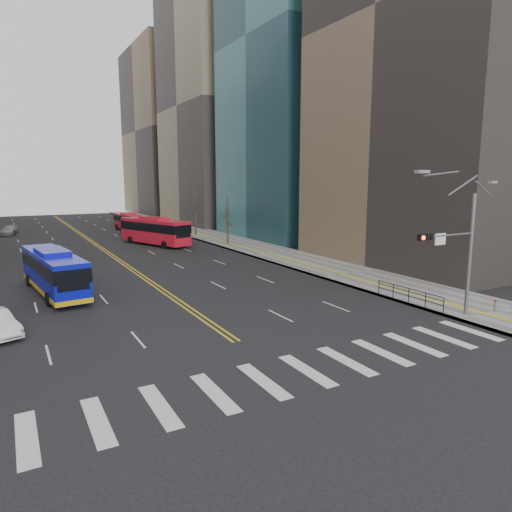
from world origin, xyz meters
TOP-DOWN VIEW (x-y plane):
  - ground at (0.00, 0.00)m, footprint 220.00×220.00m
  - sidewalk_right at (17.50, 45.00)m, footprint 7.00×130.00m
  - crosswalk at (0.00, 0.00)m, footprint 26.70×4.00m
  - centerline at (0.00, 55.00)m, footprint 0.55×100.00m
  - office_towers at (0.12, 68.51)m, footprint 83.00×134.00m
  - signal_mast at (13.77, 2.00)m, footprint 5.37×0.37m
  - pedestrian_railing at (14.30, 6.00)m, footprint 0.06×6.06m
  - bollards at (16.27, -0.17)m, footprint 2.87×3.17m
  - street_trees at (-7.18, 34.55)m, footprint 35.20×47.20m
  - blue_bus at (-7.69, 21.81)m, footprint 3.96×12.21m
  - red_bus_near at (7.07, 44.34)m, footprint 6.71×12.31m
  - red_bus_far at (8.07, 63.32)m, footprint 3.16×10.05m
  - car_dark_mid at (6.85, 57.84)m, footprint 2.17×4.03m
  - car_silver at (-10.30, 66.99)m, footprint 3.10×5.24m
  - car_dark_far at (9.63, 63.22)m, footprint 2.55×4.64m

SIDE VIEW (x-z plane):
  - ground at x=0.00m, z-range 0.00..0.00m
  - crosswalk at x=0.00m, z-range 0.00..0.01m
  - centerline at x=0.00m, z-range 0.00..0.01m
  - sidewalk_right at x=17.50m, z-range 0.00..0.15m
  - bollards at x=16.27m, z-range 0.16..0.94m
  - car_dark_far at x=9.63m, z-range 0.00..1.23m
  - car_dark_mid at x=6.85m, z-range 0.00..1.30m
  - car_silver at x=-10.30m, z-range 0.00..1.42m
  - pedestrian_railing at x=14.30m, z-range 0.31..1.33m
  - red_bus_far at x=8.07m, z-range 0.19..3.36m
  - blue_bus at x=-7.69m, z-range 0.09..3.58m
  - red_bus_near at x=7.07m, z-range 0.21..4.02m
  - signal_mast at x=13.77m, z-range 0.16..9.55m
  - street_trees at x=-7.18m, z-range 1.07..8.67m
  - office_towers at x=0.12m, z-range -5.08..52.92m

